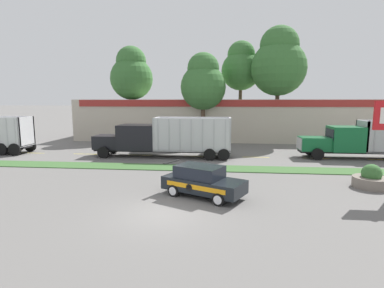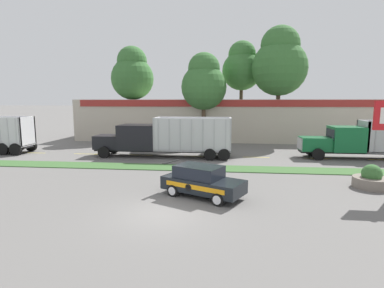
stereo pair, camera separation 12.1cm
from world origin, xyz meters
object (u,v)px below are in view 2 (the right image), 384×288
Objects in this scene: rally_car at (202,181)px; stone_planter at (371,179)px; dump_truck_mid at (362,142)px; dump_truck_lead at (152,139)px.

rally_car reaches higher than stone_planter.
stone_planter is (9.82, 2.66, -0.35)m from rally_car.
stone_planter is at bearing -110.32° from dump_truck_mid.
rally_car is (5.46, -11.11, -0.76)m from dump_truck_lead.
rally_car is (-13.30, -12.04, -0.66)m from dump_truck_mid.
dump_truck_lead is 2.65× the size of rally_car.
stone_planter is (15.28, -8.45, -1.11)m from dump_truck_lead.
dump_truck_lead is at bearing 116.17° from rally_car.
dump_truck_lead reaches higher than rally_car.
rally_car is 10.18m from stone_planter.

